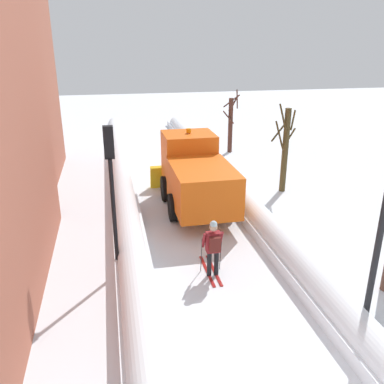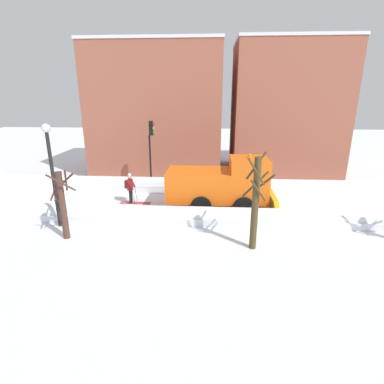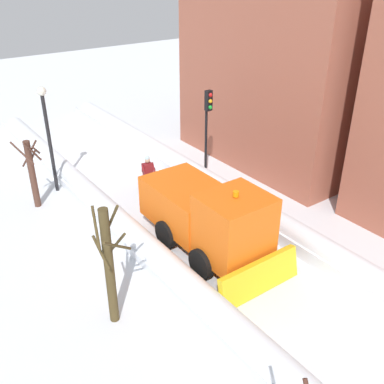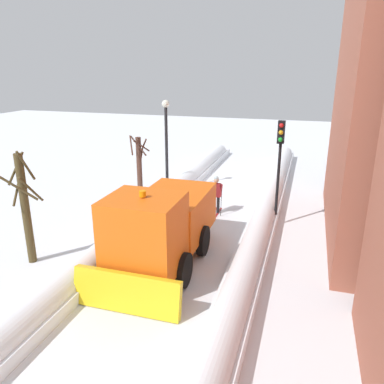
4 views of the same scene
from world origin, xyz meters
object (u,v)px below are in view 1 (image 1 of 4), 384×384
skier (213,246)px  traffic_light_pole (111,174)px  bare_tree_far (231,123)px  plow_truck (195,174)px  bare_tree_mid (285,148)px

skier → traffic_light_pole: (-2.79, 0.78, 2.16)m
skier → bare_tree_far: bearing=71.2°
plow_truck → bare_tree_mid: (4.44, 1.16, 0.58)m
skier → traffic_light_pole: 3.62m
plow_truck → skier: size_ratio=3.31×
traffic_light_pole → bare_tree_mid: (7.83, 5.69, -1.10)m
plow_truck → bare_tree_mid: size_ratio=1.48×
bare_tree_far → skier: bearing=-108.8°
traffic_light_pole → bare_tree_far: (7.48, 13.00, -1.30)m
bare_tree_mid → traffic_light_pole: bearing=-144.0°
skier → bare_tree_mid: size_ratio=0.45×
traffic_light_pole → bare_tree_mid: 9.75m
plow_truck → bare_tree_far: bare_tree_far is taller
plow_truck → skier: 5.37m
plow_truck → skier: plow_truck is taller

